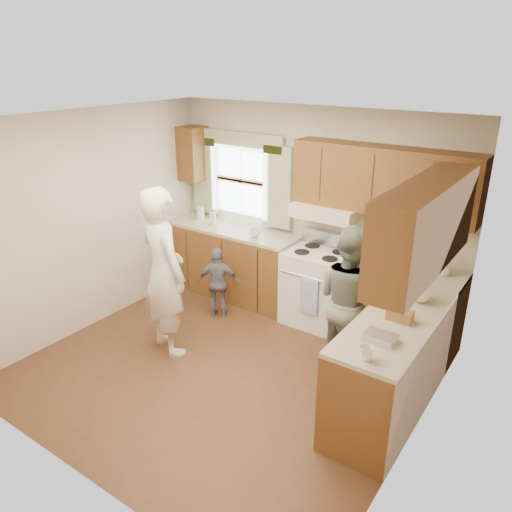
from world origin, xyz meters
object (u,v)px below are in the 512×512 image
Objects in this scene: woman_right at (349,300)px; child at (219,283)px; woman_left at (164,272)px; stove at (319,286)px.

woman_right is 1.74× the size of child.
child is (-1.76, 0.11, -0.33)m from woman_right.
woman_right reaches higher than child.
child is (-0.01, 0.90, -0.47)m from woman_left.
woman_left reaches higher than woman_right.
woman_right is (1.74, 0.80, -0.14)m from woman_left.
stove is 1.02m from woman_right.
woman_left reaches higher than stove.
child is (-1.07, -0.59, -0.02)m from stove.
woman_left is at bearing -125.33° from stove.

